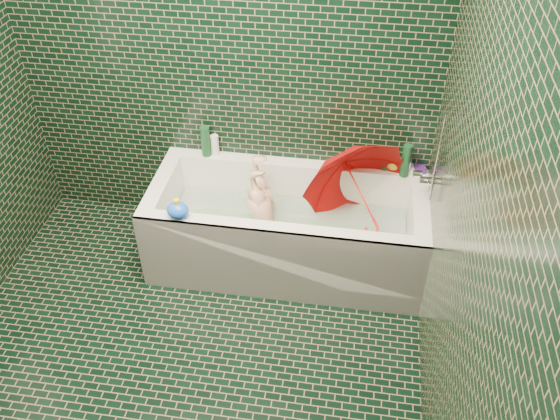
% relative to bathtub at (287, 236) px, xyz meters
% --- Properties ---
extents(floor, '(2.80, 2.80, 0.00)m').
position_rel_bathtub_xyz_m(floor, '(-0.45, -1.01, -0.21)').
color(floor, black).
rests_on(floor, ground).
extents(wall_back, '(2.80, 0.00, 2.80)m').
position_rel_bathtub_xyz_m(wall_back, '(-0.45, 0.39, 1.04)').
color(wall_back, black).
rests_on(wall_back, floor).
extents(wall_right, '(0.00, 2.80, 2.80)m').
position_rel_bathtub_xyz_m(wall_right, '(0.85, -1.01, 1.04)').
color(wall_right, black).
rests_on(wall_right, floor).
extents(bathtub, '(1.70, 0.75, 0.55)m').
position_rel_bathtub_xyz_m(bathtub, '(0.00, 0.00, 0.00)').
color(bathtub, white).
rests_on(bathtub, floor).
extents(bath_mat, '(1.35, 0.47, 0.01)m').
position_rel_bathtub_xyz_m(bath_mat, '(0.00, 0.02, -0.06)').
color(bath_mat, '#4BCA28').
rests_on(bath_mat, bathtub).
extents(water, '(1.48, 0.53, 0.00)m').
position_rel_bathtub_xyz_m(water, '(0.00, 0.02, 0.09)').
color(water, silver).
rests_on(water, bathtub).
extents(faucet, '(0.18, 0.19, 0.55)m').
position_rel_bathtub_xyz_m(faucet, '(0.81, 0.01, 0.56)').
color(faucet, silver).
rests_on(faucet, wall_right).
extents(child, '(0.85, 0.32, 0.27)m').
position_rel_bathtub_xyz_m(child, '(-0.15, 0.04, 0.10)').
color(child, '#E8AE91').
rests_on(child, bathtub).
extents(umbrella, '(0.99, 0.99, 0.95)m').
position_rel_bathtub_xyz_m(umbrella, '(0.44, 0.07, 0.34)').
color(umbrella, red).
rests_on(umbrella, bathtub).
extents(soap_bottle_a, '(0.09, 0.09, 0.23)m').
position_rel_bathtub_xyz_m(soap_bottle_a, '(0.73, 0.31, 0.34)').
color(soap_bottle_a, white).
rests_on(soap_bottle_a, bathtub).
extents(soap_bottle_b, '(0.09, 0.09, 0.17)m').
position_rel_bathtub_xyz_m(soap_bottle_b, '(0.80, 0.33, 0.34)').
color(soap_bottle_b, '#461D6E').
rests_on(soap_bottle_b, bathtub).
extents(soap_bottle_c, '(0.15, 0.15, 0.16)m').
position_rel_bathtub_xyz_m(soap_bottle_c, '(0.60, 0.34, 0.34)').
color(soap_bottle_c, '#134522').
rests_on(soap_bottle_c, bathtub).
extents(bottle_right_tall, '(0.06, 0.06, 0.22)m').
position_rel_bathtub_xyz_m(bottle_right_tall, '(0.70, 0.31, 0.45)').
color(bottle_right_tall, '#134522').
rests_on(bottle_right_tall, bathtub).
extents(bottle_right_pump, '(0.06, 0.06, 0.20)m').
position_rel_bathtub_xyz_m(bottle_right_pump, '(0.71, 0.34, 0.44)').
color(bottle_right_pump, silver).
rests_on(bottle_right_pump, bathtub).
extents(bottle_left_tall, '(0.07, 0.07, 0.21)m').
position_rel_bathtub_xyz_m(bottle_left_tall, '(-0.58, 0.34, 0.44)').
color(bottle_left_tall, '#134522').
rests_on(bottle_left_tall, bathtub).
extents(bottle_left_short, '(0.05, 0.05, 0.14)m').
position_rel_bathtub_xyz_m(bottle_left_short, '(-0.53, 0.36, 0.41)').
color(bottle_left_short, white).
rests_on(bottle_left_short, bathtub).
extents(rubber_duck, '(0.12, 0.10, 0.10)m').
position_rel_bathtub_xyz_m(rubber_duck, '(0.64, 0.35, 0.38)').
color(rubber_duck, yellow).
rests_on(rubber_duck, bathtub).
extents(bath_toy, '(0.15, 0.14, 0.13)m').
position_rel_bathtub_xyz_m(bath_toy, '(-0.59, -0.31, 0.39)').
color(bath_toy, blue).
rests_on(bath_toy, bathtub).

